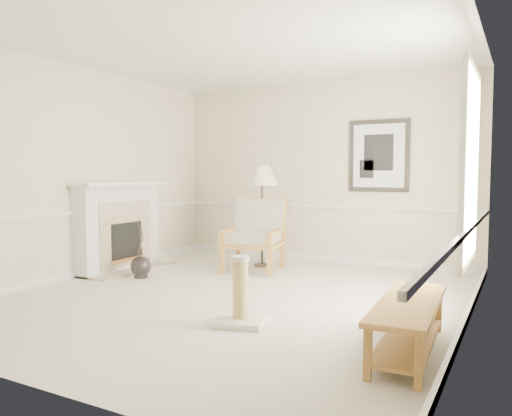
{
  "coord_description": "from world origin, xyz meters",
  "views": [
    {
      "loc": [
        2.94,
        -4.9,
        1.44
      ],
      "look_at": [
        -0.09,
        0.7,
        0.99
      ],
      "focal_mm": 35.0,
      "sensor_mm": 36.0,
      "label": 1
    }
  ],
  "objects": [
    {
      "name": "fireplace",
      "position": [
        -2.34,
        0.6,
        0.64
      ],
      "size": [
        0.64,
        1.64,
        1.31
      ],
      "color": "white",
      "rests_on": "ground"
    },
    {
      "name": "floor_lamp",
      "position": [
        -0.61,
        1.85,
        1.36
      ],
      "size": [
        0.52,
        0.52,
        1.55
      ],
      "rotation": [
        0.0,
        0.0,
        -0.07
      ],
      "color": "black",
      "rests_on": "ground"
    },
    {
      "name": "scratching_post",
      "position": [
        0.58,
        -0.86,
        0.2
      ],
      "size": [
        0.57,
        0.57,
        0.65
      ],
      "rotation": [
        0.0,
        0.0,
        0.28
      ],
      "color": "white",
      "rests_on": "ground"
    },
    {
      "name": "bench",
      "position": [
        2.15,
        -0.9,
        0.28
      ],
      "size": [
        0.52,
        1.5,
        0.42
      ],
      "rotation": [
        0.0,
        0.0,
        0.05
      ],
      "color": "#AC7F37",
      "rests_on": "ground"
    },
    {
      "name": "room",
      "position": [
        0.14,
        0.08,
        1.87
      ],
      "size": [
        5.04,
        5.54,
        2.92
      ],
      "color": "beige",
      "rests_on": "ground"
    },
    {
      "name": "floor_vase",
      "position": [
        -1.67,
        0.3,
        0.15
      ],
      "size": [
        0.28,
        0.28,
        0.82
      ],
      "rotation": [
        0.0,
        0.0,
        -0.37
      ],
      "color": "black",
      "rests_on": "ground"
    },
    {
      "name": "ground",
      "position": [
        0.0,
        0.0,
        0.0
      ],
      "size": [
        5.5,
        5.5,
        0.0
      ],
      "primitive_type": "plane",
      "color": "silver",
      "rests_on": "ground"
    },
    {
      "name": "armchair",
      "position": [
        -0.57,
        1.57,
        0.57
      ],
      "size": [
        0.94,
        0.99,
        1.06
      ],
      "rotation": [
        0.0,
        0.0,
        0.19
      ],
      "color": "#AC7F37",
      "rests_on": "ground"
    }
  ]
}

